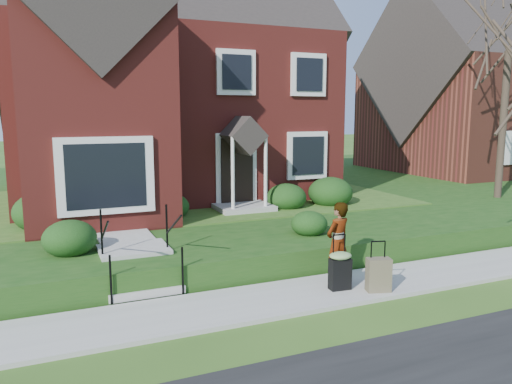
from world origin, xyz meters
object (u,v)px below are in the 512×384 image
front_steps (138,263)px  suitcase_black (340,268)px  suitcase_olive (379,275)px  woman (338,243)px

front_steps → suitcase_black: (3.49, -1.95, 0.02)m
suitcase_black → suitcase_olive: bearing=-26.0°
front_steps → woman: size_ratio=1.24×
front_steps → suitcase_black: 4.00m
suitcase_black → suitcase_olive: 0.73m
woman → suitcase_black: bearing=45.2°
suitcase_black → woman: bearing=70.4°
woman → suitcase_black: size_ratio=1.52×
front_steps → suitcase_olive: (4.11, -2.33, -0.07)m
front_steps → suitcase_olive: front_steps is taller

